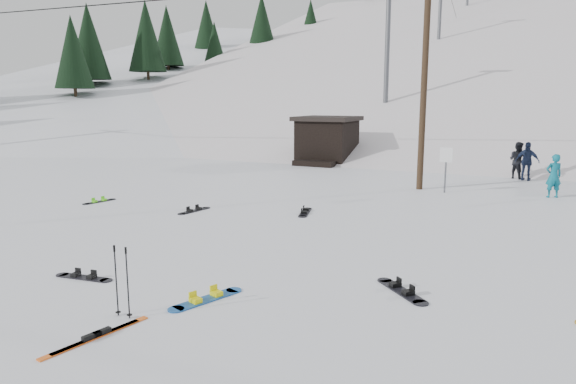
% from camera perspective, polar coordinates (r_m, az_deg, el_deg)
% --- Properties ---
extents(ground, '(200.00, 200.00, 0.00)m').
position_cam_1_polar(ground, '(10.66, -13.14, -10.57)').
color(ground, white).
rests_on(ground, ground).
extents(ski_slope, '(60.00, 85.24, 65.97)m').
position_cam_1_polar(ski_slope, '(64.93, 19.66, -4.39)').
color(ski_slope, white).
rests_on(ski_slope, ground).
extents(ridge_left, '(47.54, 95.03, 58.38)m').
position_cam_1_polar(ridge_left, '(71.51, -11.00, -1.83)').
color(ridge_left, white).
rests_on(ridge_left, ground).
extents(treeline_left, '(20.00, 64.00, 10.00)m').
position_cam_1_polar(treeline_left, '(62.59, -14.29, 6.52)').
color(treeline_left, black).
rests_on(treeline_left, ground).
extents(treeline_crest, '(50.00, 6.00, 10.00)m').
position_cam_1_polar(treeline_crest, '(93.96, 22.32, 7.22)').
color(treeline_crest, black).
rests_on(treeline_crest, ski_slope).
extents(utility_pole, '(2.00, 0.26, 9.00)m').
position_cam_1_polar(utility_pole, '(22.12, 14.92, 12.35)').
color(utility_pole, '#3A2819').
rests_on(utility_pole, ground).
extents(trail_sign, '(0.50, 0.09, 1.85)m').
position_cam_1_polar(trail_sign, '(21.63, 17.15, 3.25)').
color(trail_sign, '#595B60').
rests_on(trail_sign, ground).
extents(lift_hut, '(3.40, 4.10, 2.75)m').
position_cam_1_polar(lift_hut, '(30.88, 4.34, 5.81)').
color(lift_hut, black).
rests_on(lift_hut, ground).
extents(lift_tower_near, '(2.20, 0.36, 8.00)m').
position_cam_1_polar(lift_tower_near, '(39.29, 11.00, 16.09)').
color(lift_tower_near, '#595B60').
rests_on(lift_tower_near, ski_slope).
extents(hero_snowboard, '(0.74, 1.56, 0.11)m').
position_cam_1_polar(hero_snowboard, '(10.02, -9.08, -11.62)').
color(hero_snowboard, '#1958A6').
rests_on(hero_snowboard, ground).
extents(hero_skis, '(0.48, 1.89, 0.10)m').
position_cam_1_polar(hero_skis, '(9.01, -20.48, -14.76)').
color(hero_skis, '#D55315').
rests_on(hero_skis, ground).
extents(ski_poles, '(0.35, 0.09, 1.28)m').
position_cam_1_polar(ski_poles, '(9.42, -17.98, -9.40)').
color(ski_poles, black).
rests_on(ski_poles, ground).
extents(board_scatter_a, '(1.38, 0.41, 0.10)m').
position_cam_1_polar(board_scatter_a, '(11.86, -21.75, -8.76)').
color(board_scatter_a, black).
rests_on(board_scatter_a, ground).
extents(board_scatter_b, '(0.45, 1.43, 0.10)m').
position_cam_1_polar(board_scatter_b, '(17.72, -10.37, -2.02)').
color(board_scatter_b, black).
rests_on(board_scatter_b, ground).
extents(board_scatter_c, '(0.45, 1.35, 0.10)m').
position_cam_1_polar(board_scatter_c, '(20.23, -20.23, -0.97)').
color(board_scatter_c, black).
rests_on(board_scatter_c, ground).
extents(board_scatter_d, '(1.23, 1.18, 0.11)m').
position_cam_1_polar(board_scatter_d, '(10.54, 12.50, -10.62)').
color(board_scatter_d, black).
rests_on(board_scatter_d, ground).
extents(board_scatter_f, '(0.63, 1.48, 0.11)m').
position_cam_1_polar(board_scatter_f, '(17.18, 1.91, -2.24)').
color(board_scatter_f, black).
rests_on(board_scatter_f, ground).
extents(skier_teal, '(0.73, 0.64, 1.69)m').
position_cam_1_polar(skier_teal, '(22.20, 27.42, 1.60)').
color(skier_teal, '#0C677B').
rests_on(skier_teal, ground).
extents(skier_dark, '(1.08, 1.02, 1.76)m').
position_cam_1_polar(skier_dark, '(26.82, 24.15, 3.23)').
color(skier_dark, black).
rests_on(skier_dark, ground).
extents(skier_navy, '(1.12, 0.62, 1.80)m').
position_cam_1_polar(skier_navy, '(26.35, 25.05, 3.10)').
color(skier_navy, '#1B2644').
rests_on(skier_navy, ground).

